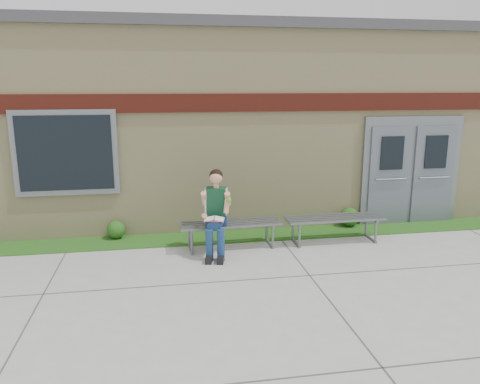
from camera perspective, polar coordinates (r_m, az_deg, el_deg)
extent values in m
plane|color=#9E9E99|center=(6.91, 1.72, -12.32)|extent=(80.00, 80.00, 0.00)
cube|color=#1B4913|center=(9.28, -1.45, -5.46)|extent=(16.00, 0.80, 0.02)
cube|color=beige|center=(12.22, -3.83, 8.54)|extent=(16.00, 6.00, 4.00)
cube|color=#3F3F42|center=(12.23, -3.98, 18.40)|extent=(16.20, 6.20, 0.20)
cube|color=maroon|center=(9.18, -1.89, 10.82)|extent=(16.00, 0.06, 0.35)
cube|color=slate|center=(9.33, -20.47, 4.48)|extent=(1.90, 0.08, 1.60)
cube|color=black|center=(9.29, -20.52, 4.45)|extent=(1.70, 0.04, 1.40)
cube|color=slate|center=(10.64, 20.08, 2.48)|extent=(2.20, 0.08, 2.30)
cube|color=slate|center=(10.37, 17.76, 1.84)|extent=(0.92, 0.06, 2.10)
cube|color=slate|center=(10.87, 22.46, 1.95)|extent=(0.92, 0.06, 2.10)
cube|color=slate|center=(8.57, -1.14, -3.85)|extent=(1.88, 0.60, 0.04)
cube|color=slate|center=(8.58, -6.08, -5.69)|extent=(0.07, 0.52, 0.42)
cube|color=slate|center=(8.79, 3.69, -5.18)|extent=(0.07, 0.52, 0.42)
cube|color=slate|center=(9.07, 11.46, -3.12)|extent=(1.88, 0.53, 0.04)
cube|color=slate|center=(8.91, 6.85, -4.97)|extent=(0.05, 0.52, 0.43)
cube|color=slate|center=(9.44, 15.67, -4.34)|extent=(0.05, 0.52, 0.43)
cube|color=navy|center=(8.46, -2.87, -3.35)|extent=(0.42, 0.34, 0.18)
cube|color=#0E331A|center=(8.35, -2.91, -1.15)|extent=(0.39, 0.29, 0.50)
sphere|color=#E2A07C|center=(8.24, -2.95, 1.79)|extent=(0.27, 0.27, 0.23)
sphere|color=black|center=(8.26, -2.94, 1.97)|extent=(0.29, 0.29, 0.24)
cylinder|color=navy|center=(8.19, -3.74, -3.75)|extent=(0.26, 0.49, 0.16)
cylinder|color=navy|center=(8.17, -2.36, -3.77)|extent=(0.26, 0.49, 0.16)
cylinder|color=navy|center=(8.04, -3.75, -6.47)|extent=(0.13, 0.13, 0.55)
cylinder|color=navy|center=(8.02, -2.34, -6.50)|extent=(0.13, 0.13, 0.55)
cube|color=black|center=(8.05, -3.79, -8.12)|extent=(0.17, 0.30, 0.11)
cube|color=black|center=(8.03, -2.37, -8.16)|extent=(0.17, 0.30, 0.11)
cylinder|color=#E2A07C|center=(8.29, -4.39, -0.80)|extent=(0.15, 0.26, 0.29)
cylinder|color=#E2A07C|center=(8.25, -1.51, -0.83)|extent=(0.15, 0.26, 0.29)
cube|color=white|center=(8.03, -3.15, -3.28)|extent=(0.38, 0.31, 0.02)
cube|color=#CB4C68|center=(8.03, -3.15, -3.37)|extent=(0.39, 0.32, 0.01)
sphere|color=#57B12F|center=(8.10, -1.36, -1.02)|extent=(0.09, 0.09, 0.09)
sphere|color=#1B4913|center=(9.43, -14.86, -4.45)|extent=(0.35, 0.35, 0.35)
sphere|color=#1B4913|center=(10.14, 13.20, -2.97)|extent=(0.39, 0.39, 0.39)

